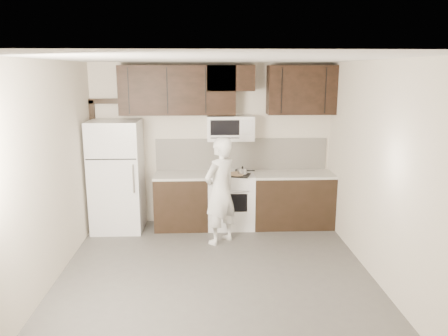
{
  "coord_description": "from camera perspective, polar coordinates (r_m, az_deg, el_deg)",
  "views": [
    {
      "loc": [
        -0.11,
        -5.03,
        2.57
      ],
      "look_at": [
        0.14,
        0.9,
        1.24
      ],
      "focal_mm": 35.0,
      "sensor_mm": 36.0,
      "label": 1
    }
  ],
  "objects": [
    {
      "name": "microwave",
      "position": [
        7.16,
        0.85,
        5.25
      ],
      "size": [
        0.76,
        0.42,
        0.4
      ],
      "color": "white",
      "rests_on": "upper_cabinets"
    },
    {
      "name": "refrigerator",
      "position": [
        7.27,
        -13.82,
        -1.03
      ],
      "size": [
        0.8,
        0.76,
        1.8
      ],
      "color": "white",
      "rests_on": "floor"
    },
    {
      "name": "back_wall",
      "position": [
        7.39,
        -1.57,
        3.12
      ],
      "size": [
        4.0,
        0.0,
        4.0
      ],
      "primitive_type": "plane",
      "rotation": [
        1.57,
        0.0,
        0.0
      ],
      "color": "beige",
      "rests_on": "ground"
    },
    {
      "name": "saucepan",
      "position": [
        7.03,
        2.44,
        -0.5
      ],
      "size": [
        0.28,
        0.16,
        0.16
      ],
      "color": "silver",
      "rests_on": "stove"
    },
    {
      "name": "person",
      "position": [
        6.52,
        -0.5,
        -3.02
      ],
      "size": [
        0.7,
        0.69,
        1.62
      ],
      "primitive_type": "imported",
      "rotation": [
        0.0,
        0.0,
        3.91
      ],
      "color": "white",
      "rests_on": "floor"
    },
    {
      "name": "floor",
      "position": [
        5.65,
        -1.11,
        -14.41
      ],
      "size": [
        4.5,
        4.5,
        0.0
      ],
      "primitive_type": "plane",
      "color": "#53514E",
      "rests_on": "ground"
    },
    {
      "name": "stove",
      "position": [
        7.3,
        0.87,
        -4.18
      ],
      "size": [
        0.76,
        0.66,
        0.94
      ],
      "color": "white",
      "rests_on": "floor"
    },
    {
      "name": "upper_cabinets",
      "position": [
        7.12,
        0.1,
        10.31
      ],
      "size": [
        3.48,
        0.35,
        0.78
      ],
      "color": "black",
      "rests_on": "back_wall"
    },
    {
      "name": "pizza",
      "position": [
        7.04,
        1.69,
        -0.76
      ],
      "size": [
        0.34,
        0.34,
        0.02
      ],
      "primitive_type": "cylinder",
      "rotation": [
        0.0,
        0.0,
        -0.27
      ],
      "color": "tan",
      "rests_on": "baking_tray"
    },
    {
      "name": "door_trim",
      "position": [
        7.58,
        -16.24,
        2.08
      ],
      "size": [
        0.5,
        0.08,
        2.12
      ],
      "color": "black",
      "rests_on": "floor"
    },
    {
      "name": "baking_tray",
      "position": [
        7.04,
        1.69,
        -0.92
      ],
      "size": [
        0.47,
        0.4,
        0.02
      ],
      "primitive_type": "cube",
      "rotation": [
        0.0,
        0.0,
        -0.27
      ],
      "color": "black",
      "rests_on": "counter_run"
    },
    {
      "name": "ceiling",
      "position": [
        5.04,
        -1.24,
        14.1
      ],
      "size": [
        4.5,
        4.5,
        0.0
      ],
      "primitive_type": "plane",
      "rotation": [
        3.14,
        0.0,
        0.0
      ],
      "color": "white",
      "rests_on": "back_wall"
    },
    {
      "name": "backsplash",
      "position": [
        7.43,
        2.3,
        1.84
      ],
      "size": [
        2.9,
        0.02,
        0.54
      ],
      "primitive_type": "cube",
      "color": "white",
      "rests_on": "counter_run"
    },
    {
      "name": "counter_run",
      "position": [
        7.32,
        3.24,
        -4.17
      ],
      "size": [
        2.95,
        0.64,
        0.91
      ],
      "color": "black",
      "rests_on": "floor"
    }
  ]
}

